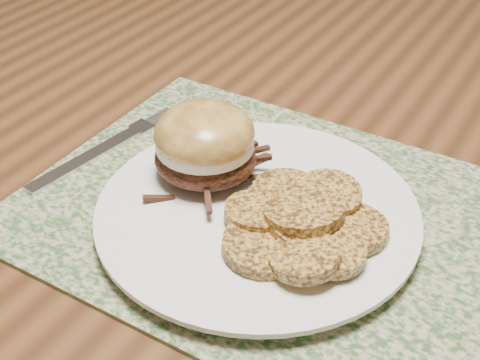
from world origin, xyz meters
name	(u,v)px	position (x,y,z in m)	size (l,w,h in m)	color
dining_table	(369,198)	(0.00, 0.00, 0.67)	(1.50, 0.90, 0.75)	brown
placemat	(281,217)	(-0.02, -0.17, 0.75)	(0.45, 0.33, 0.00)	#34552C
dinner_plate	(257,215)	(-0.04, -0.19, 0.76)	(0.26, 0.26, 0.02)	white
pork_sandwich	(205,144)	(-0.10, -0.17, 0.80)	(0.11, 0.11, 0.07)	black
roasted_potatoes	(304,222)	(0.01, -0.19, 0.78)	(0.14, 0.16, 0.03)	#C18C38
fork	(107,147)	(-0.22, -0.16, 0.76)	(0.04, 0.19, 0.00)	silver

